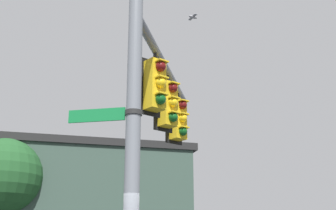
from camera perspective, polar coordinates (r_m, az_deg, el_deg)
name	(u,v)px	position (r m, az deg, el deg)	size (l,w,h in m)	color
signal_pole	(133,152)	(7.46, -4.42, -5.87)	(0.25, 0.25, 6.32)	slate
mast_arm	(166,68)	(10.61, -0.30, 4.57)	(0.18, 0.18, 5.19)	slate
traffic_light_nearest_pole	(155,85)	(9.33, -1.57, 2.56)	(0.54, 0.49, 1.31)	black
traffic_light_mid_inner	(168,104)	(10.56, 0.04, 0.14)	(0.54, 0.49, 1.31)	black
traffic_light_mid_outer	(179,119)	(11.80, 1.32, -1.77)	(0.54, 0.49, 1.31)	black
street_name_sign	(115,114)	(7.71, -6.64, -1.14)	(0.87, 1.04, 0.22)	#147238
bird_flying	(193,17)	(13.68, 3.10, 10.87)	(0.29, 0.38, 0.09)	gray
tree_by_storefront	(4,177)	(18.27, -19.69, -8.46)	(2.84, 2.84, 5.68)	#4C3823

